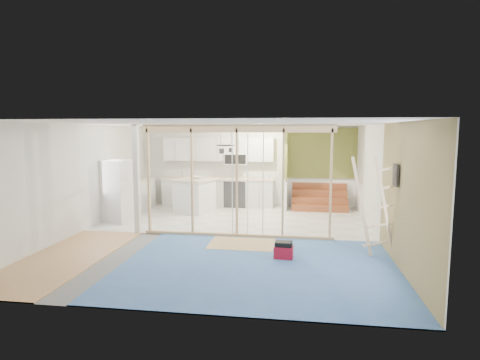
# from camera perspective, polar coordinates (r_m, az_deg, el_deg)

# --- Properties ---
(room) EXTENTS (7.01, 8.01, 2.61)m
(room) POSITION_cam_1_polar(r_m,az_deg,el_deg) (9.18, -2.31, -0.18)
(room) COLOR slate
(room) RESTS_ON ground
(floor_overlays) EXTENTS (7.00, 8.00, 0.03)m
(floor_overlays) POSITION_cam_1_polar(r_m,az_deg,el_deg) (9.47, -1.76, -7.91)
(floor_overlays) COLOR beige
(floor_overlays) RESTS_ON room
(stud_frame) EXTENTS (4.66, 0.14, 2.60)m
(stud_frame) POSITION_cam_1_polar(r_m,az_deg,el_deg) (9.19, -3.80, 1.65)
(stud_frame) COLOR tan
(stud_frame) RESTS_ON room
(base_cabinets) EXTENTS (4.45, 2.24, 0.93)m
(base_cabinets) POSITION_cam_1_polar(r_m,az_deg,el_deg) (12.89, -6.57, -1.88)
(base_cabinets) COLOR silver
(base_cabinets) RESTS_ON room
(upper_cabinets) EXTENTS (3.60, 0.41, 0.85)m
(upper_cabinets) POSITION_cam_1_polar(r_m,az_deg,el_deg) (13.03, -2.86, 4.23)
(upper_cabinets) COLOR silver
(upper_cabinets) RESTS_ON room
(green_partition) EXTENTS (2.25, 1.51, 2.60)m
(green_partition) POSITION_cam_1_polar(r_m,az_deg,el_deg) (12.70, 9.90, 0.10)
(green_partition) COLOR olive
(green_partition) RESTS_ON room
(pot_rack) EXTENTS (0.52, 0.52, 0.72)m
(pot_rack) POSITION_cam_1_polar(r_m,az_deg,el_deg) (11.03, -2.08, 4.66)
(pot_rack) COLOR black
(pot_rack) RESTS_ON room
(sheathing_panel) EXTENTS (0.02, 4.00, 2.60)m
(sheathing_panel) POSITION_cam_1_polar(r_m,az_deg,el_deg) (7.27, 22.56, -2.60)
(sheathing_panel) COLOR tan
(sheathing_panel) RESTS_ON room
(electrical_panel) EXTENTS (0.04, 0.30, 0.40)m
(electrical_panel) POSITION_cam_1_polar(r_m,az_deg,el_deg) (7.79, 21.25, 0.67)
(electrical_panel) COLOR #37363B
(electrical_panel) RESTS_ON room
(ceiling_light) EXTENTS (0.32, 0.32, 0.08)m
(ceiling_light) POSITION_cam_1_polar(r_m,az_deg,el_deg) (11.95, 7.03, 7.40)
(ceiling_light) COLOR #FFEABF
(ceiling_light) RESTS_ON room
(fridge) EXTENTS (0.88, 0.85, 1.67)m
(fridge) POSITION_cam_1_polar(r_m,az_deg,el_deg) (11.26, -16.86, -1.53)
(fridge) COLOR silver
(fridge) RESTS_ON room
(island) EXTENTS (1.35, 1.35, 1.03)m
(island) POSITION_cam_1_polar(r_m,az_deg,el_deg) (12.15, -6.49, -2.21)
(island) COLOR silver
(island) RESTS_ON room
(bowl) EXTENTS (0.29, 0.29, 0.07)m
(bowl) POSITION_cam_1_polar(r_m,az_deg,el_deg) (12.06, -6.02, 0.38)
(bowl) COLOR silver
(bowl) RESTS_ON island
(soap_bottle_a) EXTENTS (0.13, 0.14, 0.26)m
(soap_bottle_a) POSITION_cam_1_polar(r_m,az_deg,el_deg) (13.21, -8.16, 0.91)
(soap_bottle_a) COLOR #A4A6B7
(soap_bottle_a) RESTS_ON base_cabinets
(soap_bottle_b) EXTENTS (0.10, 0.11, 0.20)m
(soap_bottle_b) POSITION_cam_1_polar(r_m,az_deg,el_deg) (12.75, 3.85, 0.61)
(soap_bottle_b) COLOR silver
(soap_bottle_b) RESTS_ON base_cabinets
(toolbox) EXTENTS (0.37, 0.29, 0.34)m
(toolbox) POSITION_cam_1_polar(r_m,az_deg,el_deg) (7.85, 6.23, -9.95)
(toolbox) COLOR #A30F22
(toolbox) RESTS_ON room
(ladder) EXTENTS (1.05, 0.08, 1.95)m
(ladder) POSITION_cam_1_polar(r_m,az_deg,el_deg) (8.12, 18.82, -3.66)
(ladder) COLOR #E4BB8C
(ladder) RESTS_ON room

